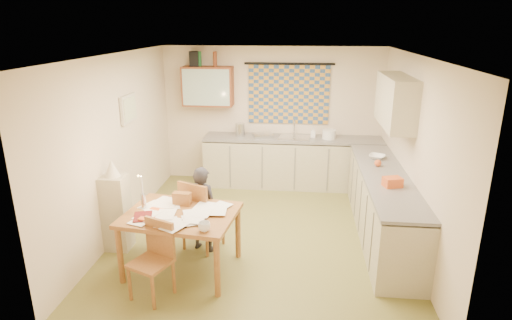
# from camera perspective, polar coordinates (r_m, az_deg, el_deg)

# --- Properties ---
(floor) EXTENTS (4.00, 4.50, 0.02)m
(floor) POSITION_cam_1_polar(r_m,az_deg,el_deg) (6.25, 0.57, -9.80)
(floor) COLOR olive
(floor) RESTS_ON ground
(ceiling) EXTENTS (4.00, 4.50, 0.02)m
(ceiling) POSITION_cam_1_polar(r_m,az_deg,el_deg) (5.55, 0.65, 13.92)
(ceiling) COLOR white
(ceiling) RESTS_ON floor
(wall_back) EXTENTS (4.00, 0.02, 2.50)m
(wall_back) POSITION_cam_1_polar(r_m,az_deg,el_deg) (7.96, 2.15, 5.95)
(wall_back) COLOR beige
(wall_back) RESTS_ON floor
(wall_front) EXTENTS (4.00, 0.02, 2.50)m
(wall_front) POSITION_cam_1_polar(r_m,az_deg,el_deg) (3.68, -2.73, -8.65)
(wall_front) COLOR beige
(wall_front) RESTS_ON floor
(wall_left) EXTENTS (0.02, 4.50, 2.50)m
(wall_left) POSITION_cam_1_polar(r_m,az_deg,el_deg) (6.28, -17.98, 1.82)
(wall_left) COLOR beige
(wall_left) RESTS_ON floor
(wall_right) EXTENTS (0.02, 4.50, 2.50)m
(wall_right) POSITION_cam_1_polar(r_m,az_deg,el_deg) (5.94, 20.30, 0.69)
(wall_right) COLOR beige
(wall_right) RESTS_ON floor
(window_blind) EXTENTS (1.45, 0.03, 1.05)m
(window_blind) POSITION_cam_1_polar(r_m,az_deg,el_deg) (7.83, 4.38, 8.69)
(window_blind) COLOR navy
(window_blind) RESTS_ON wall_back
(curtain_rod) EXTENTS (1.60, 0.04, 0.04)m
(curtain_rod) POSITION_cam_1_polar(r_m,az_deg,el_deg) (7.75, 4.47, 12.69)
(curtain_rod) COLOR black
(curtain_rod) RESTS_ON wall_back
(wall_cabinet) EXTENTS (0.90, 0.34, 0.70)m
(wall_cabinet) POSITION_cam_1_polar(r_m,az_deg,el_deg) (7.85, -6.43, 9.76)
(wall_cabinet) COLOR brown
(wall_cabinet) RESTS_ON wall_back
(wall_cabinet_glass) EXTENTS (0.84, 0.02, 0.64)m
(wall_cabinet_glass) POSITION_cam_1_polar(r_m,az_deg,el_deg) (7.68, -6.70, 9.57)
(wall_cabinet_glass) COLOR #99B2A5
(wall_cabinet_glass) RESTS_ON wall_back
(upper_cabinet_right) EXTENTS (0.34, 1.30, 0.70)m
(upper_cabinet_right) POSITION_cam_1_polar(r_m,az_deg,el_deg) (6.29, 18.11, 7.46)
(upper_cabinet_right) COLOR tan
(upper_cabinet_right) RESTS_ON wall_right
(framed_print) EXTENTS (0.04, 0.50, 0.40)m
(framed_print) POSITION_cam_1_polar(r_m,az_deg,el_deg) (6.52, -16.65, 6.59)
(framed_print) COLOR beige
(framed_print) RESTS_ON wall_left
(print_canvas) EXTENTS (0.01, 0.42, 0.32)m
(print_canvas) POSITION_cam_1_polar(r_m,az_deg,el_deg) (6.51, -16.44, 6.59)
(print_canvas) COLOR white
(print_canvas) RESTS_ON wall_left
(counter_back) EXTENTS (3.30, 0.62, 0.92)m
(counter_back) POSITION_cam_1_polar(r_m,az_deg,el_deg) (7.85, 5.23, -0.33)
(counter_back) COLOR tan
(counter_back) RESTS_ON floor
(counter_right) EXTENTS (0.62, 2.95, 0.92)m
(counter_right) POSITION_cam_1_polar(r_m,az_deg,el_deg) (6.24, 16.50, -5.92)
(counter_right) COLOR tan
(counter_right) RESTS_ON floor
(stove) EXTENTS (0.56, 0.56, 0.86)m
(stove) POSITION_cam_1_polar(r_m,az_deg,el_deg) (5.34, 18.38, -10.54)
(stove) COLOR white
(stove) RESTS_ON floor
(sink) EXTENTS (0.60, 0.52, 0.10)m
(sink) POSITION_cam_1_polar(r_m,az_deg,el_deg) (7.73, 5.17, 2.70)
(sink) COLOR silver
(sink) RESTS_ON counter_back
(tap) EXTENTS (0.03, 0.03, 0.28)m
(tap) POSITION_cam_1_polar(r_m,az_deg,el_deg) (7.86, 5.14, 4.31)
(tap) COLOR silver
(tap) RESTS_ON counter_back
(dish_rack) EXTENTS (0.42, 0.39, 0.06)m
(dish_rack) POSITION_cam_1_polar(r_m,az_deg,el_deg) (7.74, 0.92, 3.33)
(dish_rack) COLOR silver
(dish_rack) RESTS_ON counter_back
(kettle) EXTENTS (0.22, 0.22, 0.24)m
(kettle) POSITION_cam_1_polar(r_m,az_deg,el_deg) (7.76, -2.12, 4.05)
(kettle) COLOR silver
(kettle) RESTS_ON counter_back
(mixing_bowl) EXTENTS (0.31, 0.31, 0.16)m
(mixing_bowl) POSITION_cam_1_polar(r_m,az_deg,el_deg) (7.71, 9.71, 3.41)
(mixing_bowl) COLOR white
(mixing_bowl) RESTS_ON counter_back
(soap_bottle) EXTENTS (0.10, 0.10, 0.19)m
(soap_bottle) POSITION_cam_1_polar(r_m,az_deg,el_deg) (7.75, 7.64, 3.66)
(soap_bottle) COLOR white
(soap_bottle) RESTS_ON counter_back
(bowl) EXTENTS (0.41, 0.41, 0.06)m
(bowl) POSITION_cam_1_polar(r_m,az_deg,el_deg) (6.74, 15.83, 0.42)
(bowl) COLOR white
(bowl) RESTS_ON counter_right
(orange_bag) EXTENTS (0.26, 0.22, 0.12)m
(orange_bag) POSITION_cam_1_polar(r_m,az_deg,el_deg) (5.65, 17.74, -2.81)
(orange_bag) COLOR #D65925
(orange_bag) RESTS_ON counter_right
(fruit_orange) EXTENTS (0.10, 0.10, 0.10)m
(fruit_orange) POSITION_cam_1_polar(r_m,az_deg,el_deg) (6.37, 15.94, -0.39)
(fruit_orange) COLOR #D65925
(fruit_orange) RESTS_ON counter_right
(speaker) EXTENTS (0.21, 0.24, 0.26)m
(speaker) POSITION_cam_1_polar(r_m,az_deg,el_deg) (7.85, -8.32, 13.21)
(speaker) COLOR black
(speaker) RESTS_ON wall_cabinet
(bottle_green) EXTENTS (0.08, 0.08, 0.26)m
(bottle_green) POSITION_cam_1_polar(r_m,az_deg,el_deg) (7.83, -7.55, 13.23)
(bottle_green) COLOR #195926
(bottle_green) RESTS_ON wall_cabinet
(bottle_brown) EXTENTS (0.08, 0.08, 0.26)m
(bottle_brown) POSITION_cam_1_polar(r_m,az_deg,el_deg) (7.77, -5.49, 13.27)
(bottle_brown) COLOR brown
(bottle_brown) RESTS_ON wall_cabinet
(dining_table) EXTENTS (1.39, 1.13, 0.75)m
(dining_table) POSITION_cam_1_polar(r_m,az_deg,el_deg) (5.32, -9.84, -10.62)
(dining_table) COLOR brown
(dining_table) RESTS_ON floor
(chair_far) EXTENTS (0.58, 0.58, 0.97)m
(chair_far) POSITION_cam_1_polar(r_m,az_deg,el_deg) (5.79, -7.13, -8.84)
(chair_far) COLOR brown
(chair_far) RESTS_ON floor
(chair_near) EXTENTS (0.51, 0.51, 0.86)m
(chair_near) POSITION_cam_1_polar(r_m,az_deg,el_deg) (4.96, -13.62, -14.61)
(chair_near) COLOR brown
(chair_near) RESTS_ON floor
(person) EXTENTS (0.57, 0.51, 1.16)m
(person) POSITION_cam_1_polar(r_m,az_deg,el_deg) (5.64, -7.13, -6.50)
(person) COLOR black
(person) RESTS_ON floor
(shelf_stand) EXTENTS (0.32, 0.30, 1.02)m
(shelf_stand) POSITION_cam_1_polar(r_m,az_deg,el_deg) (5.94, -18.08, -6.70)
(shelf_stand) COLOR tan
(shelf_stand) RESTS_ON floor
(lampshade) EXTENTS (0.20, 0.20, 0.22)m
(lampshade) POSITION_cam_1_polar(r_m,az_deg,el_deg) (5.72, -18.67, -1.03)
(lampshade) COLOR beige
(lampshade) RESTS_ON shelf_stand
(letter_rack) EXTENTS (0.23, 0.11, 0.16)m
(letter_rack) POSITION_cam_1_polar(r_m,az_deg,el_deg) (5.34, -9.83, -5.10)
(letter_rack) COLOR brown
(letter_rack) RESTS_ON dining_table
(mug) EXTENTS (0.13, 0.13, 0.10)m
(mug) POSITION_cam_1_polar(r_m,az_deg,el_deg) (4.68, -6.91, -8.82)
(mug) COLOR white
(mug) RESTS_ON dining_table
(magazine) EXTENTS (0.36, 0.39, 0.03)m
(magazine) POSITION_cam_1_polar(r_m,az_deg,el_deg) (5.13, -16.02, -7.41)
(magazine) COLOR maroon
(magazine) RESTS_ON dining_table
(book) EXTENTS (0.31, 0.35, 0.02)m
(book) POSITION_cam_1_polar(r_m,az_deg,el_deg) (5.25, -14.46, -6.70)
(book) COLOR #D65925
(book) RESTS_ON dining_table
(orange_box) EXTENTS (0.13, 0.10, 0.04)m
(orange_box) POSITION_cam_1_polar(r_m,az_deg,el_deg) (5.03, -14.71, -7.73)
(orange_box) COLOR #D65925
(orange_box) RESTS_ON dining_table
(eyeglasses) EXTENTS (0.14, 0.10, 0.02)m
(eyeglasses) POSITION_cam_1_polar(r_m,az_deg,el_deg) (4.83, -9.89, -8.62)
(eyeglasses) COLOR black
(eyeglasses) RESTS_ON dining_table
(candle_holder) EXTENTS (0.06, 0.06, 0.18)m
(candle_holder) POSITION_cam_1_polar(r_m,az_deg,el_deg) (5.35, -14.77, -5.30)
(candle_holder) COLOR silver
(candle_holder) RESTS_ON dining_table
(candle) EXTENTS (0.03, 0.03, 0.22)m
(candle) POSITION_cam_1_polar(r_m,az_deg,el_deg) (5.30, -14.99, -3.23)
(candle) COLOR white
(candle) RESTS_ON dining_table
(candle_flame) EXTENTS (0.02, 0.02, 0.02)m
(candle_flame) POSITION_cam_1_polar(r_m,az_deg,el_deg) (5.24, -15.44, -2.09)
(candle_flame) COLOR #FFCC66
(candle_flame) RESTS_ON dining_table
(papers) EXTENTS (1.16, 1.05, 0.03)m
(papers) POSITION_cam_1_polar(r_m,az_deg,el_deg) (5.12, -10.64, -6.99)
(papers) COLOR white
(papers) RESTS_ON dining_table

